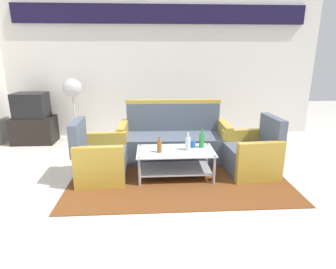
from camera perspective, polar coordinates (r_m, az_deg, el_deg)
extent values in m
plane|color=beige|center=(3.49, 0.90, -13.89)|extent=(14.00, 14.00, 0.00)
cube|color=silver|center=(6.08, -1.25, 13.05)|extent=(6.52, 0.12, 2.80)
cube|color=#191433|center=(6.02, -1.28, 23.22)|extent=(5.76, 0.08, 0.36)
cube|color=brown|center=(4.25, 1.91, -7.94)|extent=(3.06, 2.11, 0.01)
cube|color=#4C5666|center=(4.73, 1.22, -2.55)|extent=(1.62, 0.74, 0.42)
cube|color=#4C5666|center=(4.92, 1.04, 3.64)|extent=(1.60, 0.18, 0.48)
cube|color=#B79333|center=(4.82, 11.24, -1.26)|extent=(0.14, 0.70, 0.62)
cube|color=#B79333|center=(4.73, -8.99, -1.49)|extent=(0.14, 0.70, 0.62)
cube|color=#B79333|center=(4.87, 1.06, 6.74)|extent=(1.64, 0.14, 0.06)
cube|color=#4C5666|center=(4.15, -13.08, -5.93)|extent=(0.68, 0.62, 0.40)
cube|color=#4C5666|center=(4.07, -17.78, -0.41)|extent=(0.14, 0.60, 0.45)
cube|color=#B79333|center=(4.43, -12.59, -3.23)|extent=(0.66, 0.12, 0.58)
cube|color=#B79333|center=(3.82, -13.82, -6.56)|extent=(0.66, 0.12, 0.58)
cube|color=#4C5666|center=(4.39, 16.22, -4.94)|extent=(0.70, 0.64, 0.40)
cube|color=#4C5666|center=(4.39, 20.37, 0.53)|extent=(0.16, 0.61, 0.45)
cube|color=#B79333|center=(4.08, 18.14, -5.41)|extent=(0.67, 0.15, 0.58)
cube|color=#B79333|center=(4.64, 14.72, -2.46)|extent=(0.67, 0.15, 0.58)
cube|color=silver|center=(4.01, 1.54, -3.35)|extent=(1.10, 0.60, 0.02)
cube|color=#9E9EA5|center=(4.11, 1.51, -6.92)|extent=(1.00, 0.52, 0.02)
cylinder|color=#9E9EA5|center=(4.31, -5.57, -4.71)|extent=(0.04, 0.04, 0.40)
cylinder|color=#9E9EA5|center=(4.39, 7.89, -4.40)|extent=(0.04, 0.04, 0.40)
cylinder|color=#9E9EA5|center=(3.83, -5.83, -7.51)|extent=(0.04, 0.04, 0.40)
cylinder|color=#9E9EA5|center=(3.92, 9.35, -7.09)|extent=(0.04, 0.04, 0.40)
cylinder|color=#2D8C38|center=(4.14, 6.85, -1.28)|extent=(0.08, 0.08, 0.19)
cylinder|color=#2D8C38|center=(4.11, 6.92, 0.55)|extent=(0.03, 0.03, 0.08)
cylinder|color=brown|center=(3.92, -1.76, -2.53)|extent=(0.07, 0.07, 0.16)
cylinder|color=brown|center=(3.88, -1.77, -0.98)|extent=(0.03, 0.03, 0.07)
cylinder|color=silver|center=(4.01, 4.06, -1.90)|extent=(0.07, 0.07, 0.18)
cylinder|color=silver|center=(3.97, 4.10, -0.13)|extent=(0.03, 0.03, 0.08)
cylinder|color=#2659A5|center=(4.14, 5.04, -1.92)|extent=(0.08, 0.08, 0.10)
cube|color=black|center=(6.21, -25.45, 0.83)|extent=(0.80, 0.50, 0.52)
cube|color=black|center=(6.11, -26.02, 5.36)|extent=(0.62, 0.46, 0.48)
cube|color=black|center=(6.31, -25.21, 5.76)|extent=(0.51, 0.03, 0.36)
cylinder|color=#2D2D33|center=(6.06, -17.93, -1.10)|extent=(0.32, 0.32, 0.03)
cylinder|color=#B2B2B7|center=(5.94, -18.35, 3.41)|extent=(0.03, 0.03, 0.95)
sphere|color=#B2B2B7|center=(5.85, -18.86, 8.98)|extent=(0.36, 0.36, 0.36)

